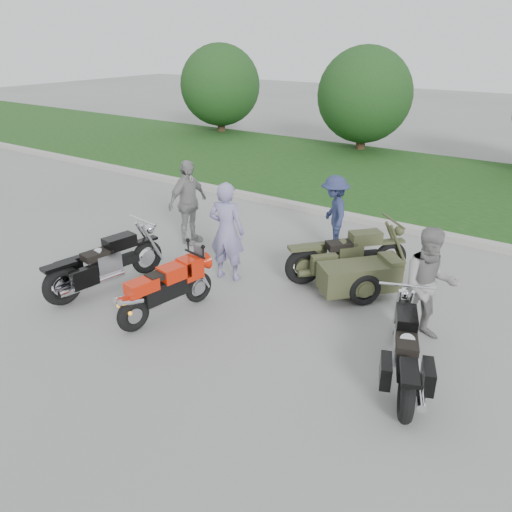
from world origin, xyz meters
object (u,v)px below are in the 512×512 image
Objects in this scene: person_grey at (429,286)px; cruiser_left at (102,266)px; person_stripe at (227,232)px; person_denim at (334,214)px; cruiser_right at (405,355)px; sportbike_red at (165,288)px; person_back at (188,203)px; cruiser_sidecar at (352,268)px.

cruiser_left is at bearing 166.84° from person_grey.
person_stripe is 2.61m from person_denim.
cruiser_left is 2.36m from person_stripe.
person_grey is (-0.13, 1.25, 0.46)m from cruiser_right.
sportbike_red is 0.77× the size of cruiser_left.
sportbike_red is at bearing 166.38° from cruiser_right.
person_back is (-5.56, 0.91, 0.03)m from person_grey.
person_denim is (-2.84, 3.59, 0.38)m from cruiser_right.
cruiser_right is 1.31× the size of person_denim.
person_stripe is 3.76m from person_grey.
person_grey is at bearing 35.82° from sportbike_red.
person_denim is (-2.71, 2.34, -0.08)m from person_grey.
cruiser_right is 2.68m from cruiser_sidecar.
person_grey is 3.58m from person_denim.
person_back is (-5.70, 2.16, 0.49)m from cruiser_right.
cruiser_left is (-1.62, 0.05, -0.05)m from sportbike_red.
cruiser_right is 1.33m from person_grey.
person_back is at bearing 139.64° from person_grey.
cruiser_sidecar is 1.24× the size of person_grey.
person_stripe reaches higher than sportbike_red.
sportbike_red is at bearing -87.32° from cruiser_sidecar.
person_grey reaches higher than cruiser_right.
person_back is (-3.99, 0.09, 0.49)m from cruiser_sidecar.
cruiser_sidecar is 4.02m from person_back.
sportbike_red is 1.00× the size of person_back.
cruiser_sidecar is 1.35× the size of person_denim.
cruiser_right is 1.15× the size of person_back.
person_stripe reaches higher than person_denim.
person_grey is (1.57, -0.82, 0.46)m from cruiser_sidecar.
person_denim is 0.88× the size of person_back.
person_denim is at bearing -126.53° from person_stripe.
person_stripe is at bearing 56.33° from cruiser_left.
cruiser_left is at bearing 33.89° from person_stripe.
person_stripe reaches higher than cruiser_sidecar.
cruiser_sidecar is 1.94m from person_denim.
person_denim reaches higher than cruiser_left.
sportbike_red is 0.87× the size of cruiser_right.
cruiser_right is (5.48, 0.48, -0.03)m from cruiser_left.
person_grey is (5.34, 1.73, 0.43)m from cruiser_left.
person_denim reaches higher than cruiser_sidecar.
person_back is (-1.81, 0.95, -0.02)m from person_stripe.
person_back is at bearing -40.64° from person_stripe.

